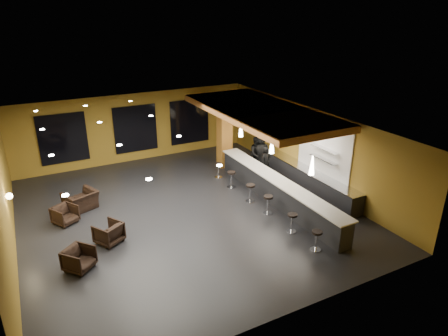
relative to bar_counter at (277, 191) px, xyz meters
name	(u,v)px	position (x,y,z in m)	size (l,w,h in m)	color
floor	(185,213)	(-3.65, 1.00, -0.55)	(12.00, 13.00, 0.10)	black
ceiling	(181,125)	(-3.65, 1.00, 3.05)	(12.00, 13.00, 0.10)	black
wall_back	(135,127)	(-3.65, 7.55, 1.25)	(12.00, 0.10, 3.50)	olive
wall_front	(286,262)	(-3.65, -5.55, 1.25)	(12.00, 0.10, 3.50)	olive
wall_left	(4,205)	(-9.70, 1.00, 1.25)	(0.10, 13.00, 3.50)	olive
wall_right	(310,146)	(2.40, 1.00, 1.25)	(0.10, 13.00, 3.50)	olive
wood_soffit	(260,111)	(0.35, 2.00, 2.86)	(3.60, 8.00, 0.28)	#A46430
window_left	(63,139)	(-7.15, 7.44, 1.20)	(2.20, 0.06, 2.40)	black
window_center	(136,129)	(-3.65, 7.44, 1.20)	(2.20, 0.06, 2.40)	black
window_right	(190,122)	(-0.65, 7.44, 1.20)	(2.20, 0.06, 2.40)	black
tile_backsplash	(324,148)	(2.31, 0.00, 1.50)	(0.06, 3.20, 2.40)	white
bar_counter	(277,191)	(0.00, 0.00, 0.00)	(0.60, 8.00, 1.00)	black
bar_top	(277,180)	(0.00, 0.00, 0.52)	(0.78, 8.10, 0.05)	beige
prep_counter	(308,179)	(2.00, 0.50, -0.07)	(0.70, 6.00, 0.86)	black
prep_top	(309,170)	(2.00, 0.50, 0.39)	(0.72, 6.00, 0.03)	silver
wall_shelf_lower	(324,159)	(2.17, -0.20, 1.10)	(0.30, 1.50, 0.03)	silver
wall_shelf_upper	(325,149)	(2.17, -0.20, 1.55)	(0.30, 1.50, 0.03)	silver
column	(224,133)	(0.00, 4.60, 1.25)	(0.60, 0.60, 3.50)	#935D21
wall_sconce	(9,196)	(-9.53, 1.50, 1.30)	(0.22, 0.22, 0.22)	#FFE5B2
pendant_0	(312,165)	(0.00, -2.00, 1.85)	(0.20, 0.20, 0.70)	white
pendant_1	(272,145)	(0.00, 0.50, 1.85)	(0.20, 0.20, 0.70)	white
pendant_2	(241,129)	(0.00, 3.00, 1.85)	(0.20, 0.20, 0.70)	white
staff_a	(266,163)	(0.97, 2.32, 0.27)	(0.56, 0.37, 1.54)	black
staff_b	(257,154)	(1.13, 3.35, 0.36)	(0.83, 0.65, 1.72)	black
staff_c	(261,152)	(1.27, 3.24, 0.44)	(0.92, 0.60, 1.89)	black
armchair_a	(79,259)	(-7.92, -0.93, -0.14)	(0.78, 0.80, 0.73)	black
armchair_b	(109,233)	(-6.78, 0.15, -0.13)	(0.80, 0.82, 0.75)	black
armchair_c	(65,215)	(-7.92, 2.22, -0.15)	(0.75, 0.77, 0.70)	black
armchair_d	(81,200)	(-7.22, 3.11, -0.12)	(1.17, 1.02, 0.76)	black
bar_stool_0	(317,238)	(-0.82, -3.49, -0.04)	(0.36, 0.36, 0.71)	silver
bar_stool_1	(292,221)	(-0.84, -2.18, -0.04)	(0.36, 0.36, 0.72)	silver
bar_stool_2	(268,202)	(-0.84, -0.64, -0.02)	(0.38, 0.38, 0.75)	silver
bar_stool_3	(250,191)	(-0.92, 0.56, -0.01)	(0.39, 0.39, 0.77)	silver
bar_stool_4	(231,177)	(-0.95, 2.14, -0.01)	(0.39, 0.39, 0.76)	silver
bar_stool_5	(219,169)	(-0.95, 3.40, -0.04)	(0.36, 0.36, 0.72)	silver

